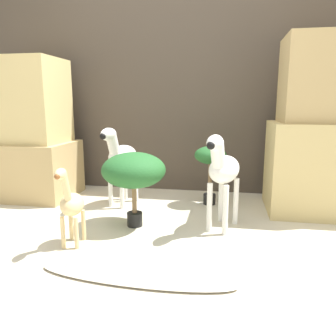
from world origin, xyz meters
TOP-DOWN VIEW (x-y plane):
  - ground_plane at (0.00, 0.00)m, footprint 14.00×14.00m
  - wall_back at (0.00, 1.60)m, footprint 6.40×0.08m
  - rock_pillar_left at (-1.35, 1.06)m, footprint 0.83×0.64m
  - rock_pillar_right at (1.35, 1.06)m, footprint 0.83×0.64m
  - zebra_right at (0.55, 0.49)m, footprint 0.30×0.50m
  - zebra_left at (-0.37, 0.94)m, footprint 0.29×0.50m
  - giraffe_figurine at (-0.42, 0.03)m, footprint 0.17×0.33m
  - potted_palm_front at (-0.11, 0.44)m, footprint 0.48×0.48m
  - potted_palm_back at (0.43, 1.10)m, footprint 0.29×0.29m
  - surfboard at (0.09, -0.30)m, footprint 1.11×0.27m

SIDE VIEW (x-z plane):
  - ground_plane at x=0.00m, z-range 0.00..0.00m
  - surfboard at x=0.09m, z-range -0.02..0.05m
  - giraffe_figurine at x=-0.42m, z-range 0.01..0.56m
  - potted_palm_back at x=0.43m, z-range 0.15..0.70m
  - potted_palm_front at x=-0.11m, z-range 0.14..0.72m
  - zebra_right at x=0.55m, z-range 0.09..0.82m
  - zebra_left at x=-0.37m, z-range 0.09..0.82m
  - rock_pillar_left at x=-1.35m, z-range -0.06..1.29m
  - rock_pillar_right at x=1.35m, z-range -0.07..1.40m
  - wall_back at x=0.00m, z-range 0.00..2.20m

